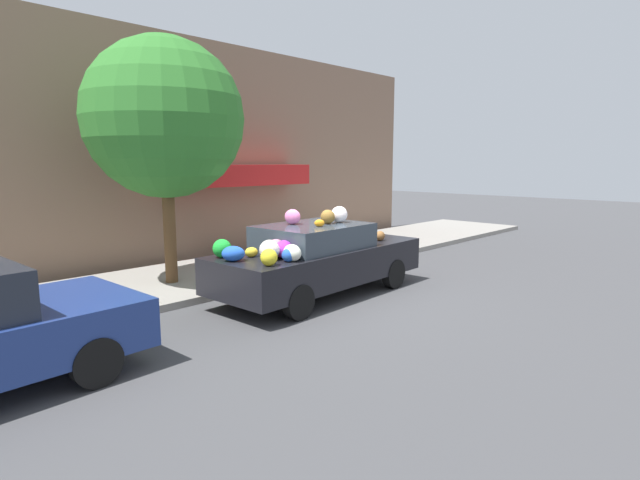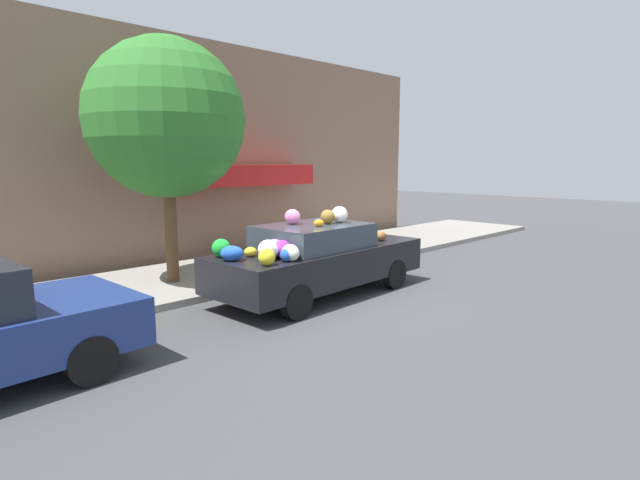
% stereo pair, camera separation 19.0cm
% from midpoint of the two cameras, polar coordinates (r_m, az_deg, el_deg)
% --- Properties ---
extents(ground_plane, '(60.00, 60.00, 0.00)m').
position_cam_midpoint_polar(ground_plane, '(9.66, -0.64, -6.24)').
color(ground_plane, '#424244').
extents(sidewalk_curb, '(24.00, 3.20, 0.13)m').
position_cam_midpoint_polar(sidewalk_curb, '(11.64, -10.18, -3.43)').
color(sidewalk_curb, gray).
rests_on(sidewalk_curb, ground).
extents(building_facade, '(18.00, 1.20, 5.62)m').
position_cam_midpoint_polar(building_facade, '(13.29, -15.86, 9.62)').
color(building_facade, '#846651').
rests_on(building_facade, ground).
extents(street_tree, '(3.06, 3.06, 4.75)m').
position_cam_midpoint_polar(street_tree, '(10.31, -17.87, 13.04)').
color(street_tree, brown).
rests_on(street_tree, sidewalk_curb).
extents(fire_hydrant, '(0.20, 0.20, 0.70)m').
position_cam_midpoint_polar(fire_hydrant, '(10.78, -7.06, -2.12)').
color(fire_hydrant, gold).
rests_on(fire_hydrant, sidewalk_curb).
extents(art_car, '(4.51, 1.84, 1.69)m').
position_cam_midpoint_polar(art_car, '(9.42, -0.87, -2.03)').
color(art_car, black).
rests_on(art_car, ground).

